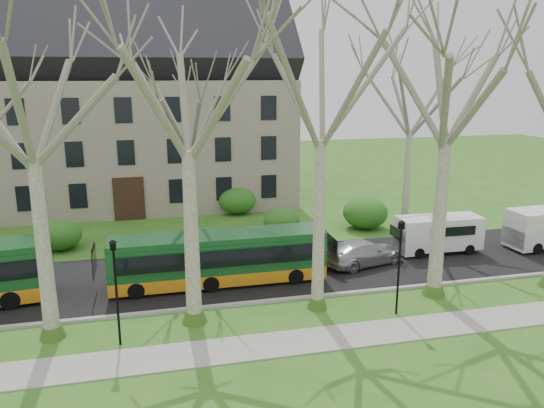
# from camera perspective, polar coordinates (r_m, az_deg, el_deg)

# --- Properties ---
(ground) EXTENTS (120.00, 120.00, 0.00)m
(ground) POSITION_cam_1_polar(r_m,az_deg,el_deg) (24.03, -1.14, -12.15)
(ground) COLOR #2D651C
(ground) RESTS_ON ground
(sidewalk) EXTENTS (70.00, 2.00, 0.06)m
(sidewalk) POSITION_cam_1_polar(r_m,az_deg,el_deg) (21.85, 0.30, -14.89)
(sidewalk) COLOR gray
(sidewalk) RESTS_ON ground
(road) EXTENTS (80.00, 8.00, 0.06)m
(road) POSITION_cam_1_polar(r_m,az_deg,el_deg) (28.96, -3.47, -7.41)
(road) COLOR black
(road) RESTS_ON ground
(curb) EXTENTS (80.00, 0.25, 0.14)m
(curb) POSITION_cam_1_polar(r_m,az_deg,el_deg) (25.32, -1.87, -10.55)
(curb) COLOR #A5A39E
(curb) RESTS_ON ground
(building) EXTENTS (26.50, 12.20, 16.00)m
(building) POSITION_cam_1_polar(r_m,az_deg,el_deg) (45.18, -15.47, 10.29)
(building) COLOR gray
(building) RESTS_ON ground
(tree_row_verge) EXTENTS (49.00, 7.00, 14.00)m
(tree_row_verge) POSITION_cam_1_polar(r_m,az_deg,el_deg) (22.16, -1.39, 4.67)
(tree_row_verge) COLOR gray
(tree_row_verge) RESTS_ON ground
(tree_row_far) EXTENTS (33.00, 7.00, 12.00)m
(tree_row_far) POSITION_cam_1_polar(r_m,az_deg,el_deg) (32.57, -7.64, 5.77)
(tree_row_far) COLOR gray
(tree_row_far) RESTS_ON ground
(lamp_row) EXTENTS (36.22, 0.22, 4.30)m
(lamp_row) POSITION_cam_1_polar(r_m,az_deg,el_deg) (22.10, -0.61, -7.27)
(lamp_row) COLOR black
(lamp_row) RESTS_ON ground
(hedges) EXTENTS (30.60, 8.60, 2.00)m
(hedges) POSITION_cam_1_polar(r_m,az_deg,el_deg) (36.37, -13.11, -1.67)
(hedges) COLOR #2F621C
(hedges) RESTS_ON ground
(bus_follow) EXTENTS (10.83, 2.27, 2.71)m
(bus_follow) POSITION_cam_1_polar(r_m,az_deg,el_deg) (27.20, -5.77, -5.80)
(bus_follow) COLOR #144620
(bus_follow) RESTS_ON road
(sedan) EXTENTS (5.18, 3.20, 1.40)m
(sedan) POSITION_cam_1_polar(r_m,az_deg,el_deg) (30.31, 9.83, -5.14)
(sedan) COLOR #B1B2B6
(sedan) RESTS_ON road
(van_a) EXTENTS (5.08, 1.99, 2.19)m
(van_a) POSITION_cam_1_polar(r_m,az_deg,el_deg) (33.27, 17.45, -3.15)
(van_a) COLOR white
(van_a) RESTS_ON road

